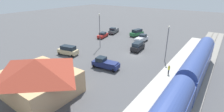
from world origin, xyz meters
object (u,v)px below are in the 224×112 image
at_px(station_building, 38,76).
at_px(light_pole_lot_center, 100,27).
at_px(pickup_silver, 141,39).
at_px(pickup_navy, 105,63).
at_px(pickup_charcoal, 114,30).
at_px(pedestrian_on_platform, 169,69).
at_px(suv_green, 137,33).
at_px(light_pole_near_platform, 167,39).
at_px(sedan_red, 103,35).
at_px(suv_black, 138,46).
at_px(suv_tan, 68,50).

distance_m(station_building, light_pole_lot_center, 22.33).
distance_m(pickup_silver, pickup_navy, 20.11).
bearing_deg(pickup_charcoal, light_pole_lot_center, 111.44).
bearing_deg(pedestrian_on_platform, pickup_charcoal, -37.66).
xyz_separation_m(pedestrian_on_platform, suv_green, (17.20, -21.16, -0.13)).
bearing_deg(pickup_charcoal, station_building, 107.81).
height_order(suv_green, light_pole_near_platform, light_pole_near_platform).
xyz_separation_m(pickup_charcoal, sedan_red, (-0.36, 6.66, -0.15)).
bearing_deg(suv_green, light_pole_lot_center, 81.13).
xyz_separation_m(pedestrian_on_platform, light_pole_lot_center, (19.73, -4.96, 4.19)).
relative_size(station_building, sedan_red, 2.33).
xyz_separation_m(pedestrian_on_platform, sedan_red, (25.16, -13.03, -0.40)).
xyz_separation_m(pickup_navy, light_pole_near_platform, (-8.41, -10.39, 3.78)).
height_order(station_building, suv_black, station_building).
distance_m(light_pole_near_platform, light_pole_lot_center, 17.09).
bearing_deg(pickup_silver, suv_tan, 63.45).
bearing_deg(suv_green, pickup_silver, 128.52).
xyz_separation_m(suv_black, pickup_charcoal, (14.96, -11.01, -0.12)).
height_order(pickup_charcoal, suv_green, suv_green).
height_order(sedan_red, suv_tan, suv_tan).
relative_size(pickup_charcoal, sedan_red, 1.20).
height_order(pickup_silver, sedan_red, pickup_silver).
distance_m(suv_tan, suv_green, 25.18).
bearing_deg(pedestrian_on_platform, pickup_navy, 20.46).
bearing_deg(light_pole_lot_center, light_pole_near_platform, -175.69).
bearing_deg(light_pole_lot_center, suv_tan, 70.83).
bearing_deg(pickup_silver, suv_black, 108.73).
height_order(suv_black, light_pole_near_platform, light_pole_near_platform).
height_order(station_building, sedan_red, station_building).
bearing_deg(pickup_charcoal, pickup_silver, 163.05).
height_order(station_building, pickup_navy, station_building).
bearing_deg(station_building, pedestrian_on_platform, -130.24).
bearing_deg(pickup_silver, station_building, 88.39).
height_order(suv_black, suv_green, same).
xyz_separation_m(sedan_red, suv_green, (-7.96, -8.13, 0.27)).
xyz_separation_m(pickup_navy, suv_green, (6.09, -25.31, 0.12)).
relative_size(sedan_red, pickup_navy, 0.85).
relative_size(pedestrian_on_platform, light_pole_near_platform, 0.22).
bearing_deg(pickup_charcoal, light_pole_near_platform, 149.48).
height_order(station_building, suv_green, station_building).
relative_size(suv_black, suv_tan, 0.97).
bearing_deg(light_pole_lot_center, station_building, 105.23).
distance_m(pickup_charcoal, suv_green, 8.44).
bearing_deg(pedestrian_on_platform, suv_tan, 8.60).
xyz_separation_m(pickup_navy, light_pole_lot_center, (8.62, -9.11, 4.45)).
relative_size(pickup_silver, sedan_red, 1.14).
bearing_deg(sedan_red, light_pole_near_platform, 163.19).
bearing_deg(light_pole_lot_center, suv_black, -157.94).
bearing_deg(pickup_silver, pedestrian_on_platform, 129.31).
distance_m(pickup_silver, light_pole_lot_center, 13.57).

